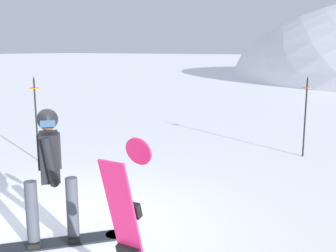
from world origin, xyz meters
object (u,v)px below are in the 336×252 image
(snowboarder_main, at_px, (50,173))
(piste_marker_near, at_px, (306,111))
(spare_snowboard, at_px, (129,223))
(piste_marker_far, at_px, (36,113))

(snowboarder_main, relative_size, piste_marker_near, 0.94)
(spare_snowboard, distance_m, piste_marker_far, 5.58)
(piste_marker_far, bearing_deg, snowboarder_main, -38.63)
(snowboarder_main, xyz_separation_m, spare_snowboard, (1.54, -0.48, -0.11))
(piste_marker_near, relative_size, piste_marker_far, 0.99)
(piste_marker_far, bearing_deg, piste_marker_near, 35.05)
(spare_snowboard, bearing_deg, piste_marker_far, 147.43)
(snowboarder_main, relative_size, spare_snowboard, 1.07)
(piste_marker_near, bearing_deg, snowboarder_main, -105.77)
(spare_snowboard, xyz_separation_m, piste_marker_far, (-4.70, 3.00, 0.24))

